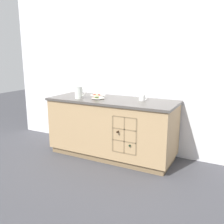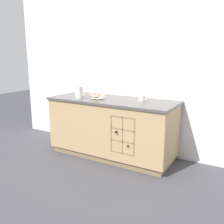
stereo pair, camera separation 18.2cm
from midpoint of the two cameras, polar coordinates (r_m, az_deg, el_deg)
name	(u,v)px [view 1 (the left image)]	position (r m, az deg, el deg)	size (l,w,h in m)	color
ground_plane	(112,155)	(3.97, -1.33, -9.80)	(14.00, 14.00, 0.00)	#424247
back_wall	(124,71)	(4.05, 1.50, 9.24)	(4.40, 0.06, 2.55)	white
kitchen_island	(112,127)	(3.82, -1.34, -3.57)	(1.94, 0.77, 0.89)	olive
fruit_bowl	(98,96)	(3.76, -4.67, 3.63)	(0.22, 0.22, 0.07)	silver
white_pitcher	(79,92)	(3.81, -8.92, 4.52)	(0.18, 0.12, 0.19)	silver
ceramic_mug	(142,98)	(3.61, 5.53, 3.27)	(0.13, 0.09, 0.09)	white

